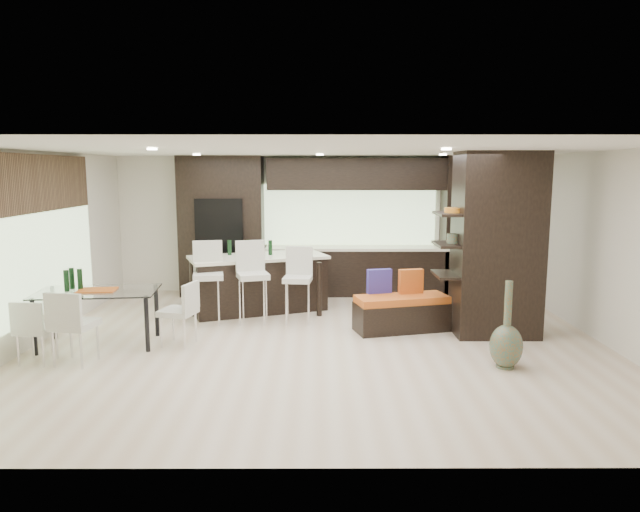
{
  "coord_description": "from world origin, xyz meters",
  "views": [
    {
      "loc": [
        -0.02,
        -7.88,
        2.44
      ],
      "look_at": [
        0.0,
        0.6,
        1.15
      ],
      "focal_mm": 32.0,
      "sensor_mm": 36.0,
      "label": 1
    }
  ],
  "objects_px": {
    "stool_mid": "(253,290)",
    "chair_near": "(75,330)",
    "bench": "(402,313)",
    "stool_left": "(209,291)",
    "dining_table": "(99,318)",
    "floor_vase": "(507,325)",
    "chair_far": "(37,334)",
    "chair_end": "(178,316)",
    "stool_right": "(298,293)",
    "kitchen_island": "(259,283)"
  },
  "relations": [
    {
      "from": "stool_mid",
      "to": "chair_near",
      "type": "xyz_separation_m",
      "value": [
        -2.03,
        -1.94,
        -0.09
      ]
    },
    {
      "from": "stool_mid",
      "to": "bench",
      "type": "height_order",
      "value": "stool_mid"
    },
    {
      "from": "stool_left",
      "to": "stool_mid",
      "type": "height_order",
      "value": "stool_mid"
    },
    {
      "from": "dining_table",
      "to": "chair_near",
      "type": "bearing_deg",
      "value": -95.99
    },
    {
      "from": "stool_left",
      "to": "floor_vase",
      "type": "height_order",
      "value": "floor_vase"
    },
    {
      "from": "bench",
      "to": "chair_near",
      "type": "height_order",
      "value": "chair_near"
    },
    {
      "from": "bench",
      "to": "chair_near",
      "type": "xyz_separation_m",
      "value": [
        -4.34,
        -1.49,
        0.17
      ]
    },
    {
      "from": "bench",
      "to": "chair_far",
      "type": "bearing_deg",
      "value": -177.57
    },
    {
      "from": "chair_far",
      "to": "chair_end",
      "type": "bearing_deg",
      "value": 28.99
    },
    {
      "from": "dining_table",
      "to": "chair_near",
      "type": "distance_m",
      "value": 0.77
    },
    {
      "from": "stool_right",
      "to": "chair_far",
      "type": "relative_size",
      "value": 1.28
    },
    {
      "from": "stool_left",
      "to": "bench",
      "type": "distance_m",
      "value": 3.07
    },
    {
      "from": "chair_near",
      "to": "floor_vase",
      "type": "bearing_deg",
      "value": 7.62
    },
    {
      "from": "stool_left",
      "to": "dining_table",
      "type": "height_order",
      "value": "stool_left"
    },
    {
      "from": "chair_near",
      "to": "chair_far",
      "type": "bearing_deg",
      "value": -174.31
    },
    {
      "from": "stool_right",
      "to": "kitchen_island",
      "type": "bearing_deg",
      "value": 137.48
    },
    {
      "from": "floor_vase",
      "to": "chair_near",
      "type": "relative_size",
      "value": 1.24
    },
    {
      "from": "stool_mid",
      "to": "dining_table",
      "type": "xyz_separation_m",
      "value": [
        -2.03,
        -1.17,
        -0.14
      ]
    },
    {
      "from": "kitchen_island",
      "to": "floor_vase",
      "type": "bearing_deg",
      "value": -61.95
    },
    {
      "from": "kitchen_island",
      "to": "dining_table",
      "type": "height_order",
      "value": "kitchen_island"
    },
    {
      "from": "stool_right",
      "to": "bench",
      "type": "height_order",
      "value": "stool_right"
    },
    {
      "from": "bench",
      "to": "chair_end",
      "type": "relative_size",
      "value": 1.71
    },
    {
      "from": "stool_mid",
      "to": "stool_right",
      "type": "xyz_separation_m",
      "value": [
        0.71,
        0.02,
        -0.04
      ]
    },
    {
      "from": "kitchen_island",
      "to": "floor_vase",
      "type": "distance_m",
      "value": 4.47
    },
    {
      "from": "stool_right",
      "to": "chair_far",
      "type": "bearing_deg",
      "value": -142.93
    },
    {
      "from": "stool_left",
      "to": "stool_right",
      "type": "bearing_deg",
      "value": -9.87
    },
    {
      "from": "stool_right",
      "to": "bench",
      "type": "xyz_separation_m",
      "value": [
        1.6,
        -0.47,
        -0.22
      ]
    },
    {
      "from": "stool_mid",
      "to": "chair_end",
      "type": "xyz_separation_m",
      "value": [
        -0.92,
        -1.17,
        -0.12
      ]
    },
    {
      "from": "stool_right",
      "to": "chair_end",
      "type": "bearing_deg",
      "value": -137.56
    },
    {
      "from": "bench",
      "to": "chair_end",
      "type": "xyz_separation_m",
      "value": [
        -3.23,
        -0.72,
        0.14
      ]
    },
    {
      "from": "stool_mid",
      "to": "chair_far",
      "type": "height_order",
      "value": "stool_mid"
    },
    {
      "from": "kitchen_island",
      "to": "stool_mid",
      "type": "xyz_separation_m",
      "value": [
        0.0,
        -0.83,
        0.05
      ]
    },
    {
      "from": "kitchen_island",
      "to": "stool_left",
      "type": "distance_m",
      "value": 1.09
    },
    {
      "from": "chair_end",
      "to": "chair_far",
      "type": "bearing_deg",
      "value": 128.65
    },
    {
      "from": "kitchen_island",
      "to": "stool_right",
      "type": "distance_m",
      "value": 1.08
    },
    {
      "from": "floor_vase",
      "to": "dining_table",
      "type": "relative_size",
      "value": 0.68
    },
    {
      "from": "dining_table",
      "to": "chair_end",
      "type": "relative_size",
      "value": 1.95
    },
    {
      "from": "kitchen_island",
      "to": "bench",
      "type": "relative_size",
      "value": 1.64
    },
    {
      "from": "stool_left",
      "to": "chair_near",
      "type": "bearing_deg",
      "value": -134.68
    },
    {
      "from": "kitchen_island",
      "to": "stool_right",
      "type": "bearing_deg",
      "value": -69.66
    },
    {
      "from": "bench",
      "to": "dining_table",
      "type": "distance_m",
      "value": 4.4
    },
    {
      "from": "bench",
      "to": "dining_table",
      "type": "xyz_separation_m",
      "value": [
        -4.34,
        -0.72,
        0.12
      ]
    },
    {
      "from": "kitchen_island",
      "to": "stool_right",
      "type": "xyz_separation_m",
      "value": [
        0.71,
        -0.81,
        0.01
      ]
    },
    {
      "from": "stool_mid",
      "to": "stool_right",
      "type": "distance_m",
      "value": 0.71
    },
    {
      "from": "bench",
      "to": "dining_table",
      "type": "bearing_deg",
      "value": 175.07
    },
    {
      "from": "dining_table",
      "to": "bench",
      "type": "bearing_deg",
      "value": 3.4
    },
    {
      "from": "floor_vase",
      "to": "chair_far",
      "type": "distance_m",
      "value": 5.9
    },
    {
      "from": "dining_table",
      "to": "floor_vase",
      "type": "bearing_deg",
      "value": -15.9
    },
    {
      "from": "stool_mid",
      "to": "dining_table",
      "type": "relative_size",
      "value": 0.66
    },
    {
      "from": "floor_vase",
      "to": "stool_right",
      "type": "bearing_deg",
      "value": 141.29
    }
  ]
}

